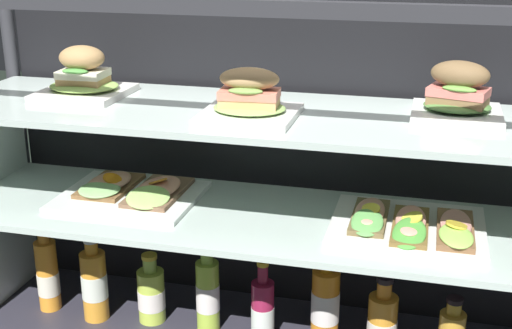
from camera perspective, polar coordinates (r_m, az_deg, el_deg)
The scene contains 17 objects.
case_frame at distance 1.72m, azimuth 1.02°, elevation 1.08°, with size 1.55×0.47×0.90m.
riser_lower_tier at distance 1.73m, azimuth -0.00°, elevation -9.67°, with size 1.47×0.39×0.33m.
shelf_lower_glass at distance 1.65m, azimuth -0.00°, elevation -4.42°, with size 1.49×0.41×0.02m, color silver.
riser_upper_tier at distance 1.60m, azimuth -0.00°, elevation -0.26°, with size 1.47×0.39×0.24m.
shelf_upper_glass at distance 1.57m, azimuth -0.00°, elevation 4.12°, with size 1.49×0.41×0.02m, color silver.
plated_roll_sandwich_center at distance 1.75m, azimuth -13.99°, elevation 6.86°, with size 0.20×0.20×0.12m.
plated_roll_sandwich_near_left_corner at distance 1.50m, azimuth -0.63°, elevation 5.28°, with size 0.20×0.20×0.11m.
plated_roll_sandwich_near_right_corner at distance 1.56m, azimuth 16.25°, elevation 5.33°, with size 0.19×0.19×0.12m.
open_sandwich_tray_mid_right at distance 1.77m, azimuth -10.19°, elevation -2.24°, with size 0.34×0.28×0.05m.
open_sandwich_tray_near_left_corner at distance 1.59m, azimuth 12.48°, elevation -4.85°, with size 0.34×0.29×0.06m.
juice_bottle_front_middle at distance 1.98m, azimuth -16.74°, elevation -8.67°, with size 0.06×0.06×0.25m.
juice_bottle_near_post at distance 1.90m, azimuth -13.12°, elevation -9.52°, with size 0.07×0.07×0.23m.
juice_bottle_tucked_behind at distance 1.88m, azimuth -8.59°, elevation -10.50°, with size 0.07×0.07×0.19m.
juice_bottle_front_second at distance 1.81m, azimuth -3.98°, elevation -10.58°, with size 0.06×0.06×0.24m.
juice_bottle_back_left at distance 1.78m, azimuth 0.56°, elevation -11.90°, with size 0.06×0.06×0.22m.
juice_bottle_front_left_end at distance 1.76m, azimuth 5.71°, elevation -11.43°, with size 0.07×0.07×0.25m.
juice_bottle_back_center at distance 1.76m, azimuth 10.32°, elevation -12.64°, with size 0.07×0.07×0.20m.
Camera 1 is at (0.38, -1.46, 1.03)m, focal length 48.71 mm.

